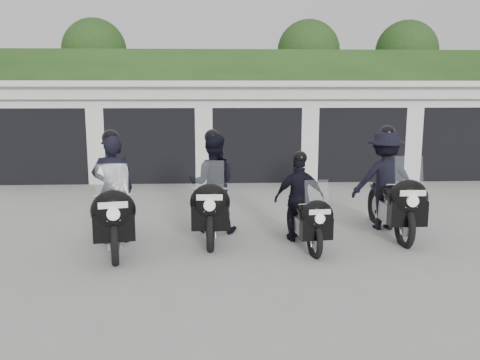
{
  "coord_description": "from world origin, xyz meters",
  "views": [
    {
      "loc": [
        -1.23,
        -9.28,
        2.74
      ],
      "look_at": [
        -0.76,
        0.09,
        1.05
      ],
      "focal_mm": 38.0,
      "sensor_mm": 36.0,
      "label": 1
    }
  ],
  "objects_px": {
    "police_bike_a": "(113,201)",
    "police_bike_b": "(212,190)",
    "police_bike_c": "(302,204)",
    "police_bike_d": "(388,186)"
  },
  "relations": [
    {
      "from": "police_bike_a",
      "to": "police_bike_d",
      "type": "xyz_separation_m",
      "value": [
        5.09,
        0.81,
        0.07
      ]
    },
    {
      "from": "police_bike_b",
      "to": "police_bike_d",
      "type": "bearing_deg",
      "value": 3.61
    },
    {
      "from": "police_bike_a",
      "to": "police_bike_b",
      "type": "xyz_separation_m",
      "value": [
        1.71,
        0.71,
        0.03
      ]
    },
    {
      "from": "police_bike_c",
      "to": "police_bike_d",
      "type": "distance_m",
      "value": 1.93
    },
    {
      "from": "police_bike_c",
      "to": "police_bike_d",
      "type": "bearing_deg",
      "value": 14.47
    },
    {
      "from": "police_bike_b",
      "to": "police_bike_c",
      "type": "height_order",
      "value": "police_bike_b"
    },
    {
      "from": "police_bike_a",
      "to": "police_bike_b",
      "type": "distance_m",
      "value": 1.85
    },
    {
      "from": "police_bike_c",
      "to": "police_bike_b",
      "type": "bearing_deg",
      "value": 151.96
    },
    {
      "from": "police_bike_c",
      "to": "police_bike_a",
      "type": "bearing_deg",
      "value": 174.62
    },
    {
      "from": "police_bike_a",
      "to": "police_bike_b",
      "type": "height_order",
      "value": "police_bike_a"
    }
  ]
}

